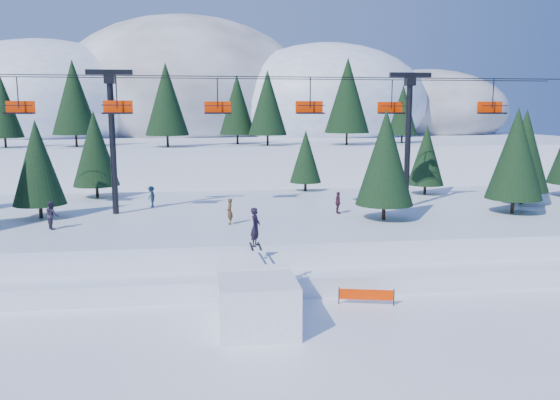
{
  "coord_description": "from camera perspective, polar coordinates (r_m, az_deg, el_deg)",
  "views": [
    {
      "loc": [
        -2.26,
        -22.38,
        9.8
      ],
      "look_at": [
        1.5,
        6.0,
        5.2
      ],
      "focal_mm": 35.0,
      "sensor_mm": 36.0,
      "label": 1
    }
  ],
  "objects": [
    {
      "name": "mid_shelf",
      "position": [
        41.33,
        -4.25,
        -2.84
      ],
      "size": [
        70.0,
        22.0,
        2.5
      ],
      "primitive_type": "cube",
      "color": "white",
      "rests_on": "ground"
    },
    {
      "name": "mountain_ridge",
      "position": [
        95.75,
        -9.36,
        8.91
      ],
      "size": [
        119.0,
        60.58,
        26.46
      ],
      "color": "white",
      "rests_on": "ground"
    },
    {
      "name": "berm",
      "position": [
        31.83,
        -3.18,
        -7.78
      ],
      "size": [
        70.0,
        6.0,
        1.1
      ],
      "primitive_type": "cube",
      "color": "white",
      "rests_on": "ground"
    },
    {
      "name": "banner_far",
      "position": [
        32.33,
        13.41,
        -7.77
      ],
      "size": [
        2.82,
        0.54,
        0.9
      ],
      "color": "black",
      "rests_on": "ground"
    },
    {
      "name": "chairlift",
      "position": [
        40.64,
        -1.63,
        8.45
      ],
      "size": [
        46.0,
        3.21,
        10.28
      ],
      "color": "black",
      "rests_on": "mid_shelf"
    },
    {
      "name": "jump_kicker",
      "position": [
        25.68,
        -2.47,
        -10.18
      ],
      "size": [
        3.52,
        4.79,
        5.3
      ],
      "color": "white",
      "rests_on": "ground"
    },
    {
      "name": "ground",
      "position": [
        24.53,
        -1.68,
        -14.42
      ],
      "size": [
        160.0,
        160.0,
        0.0
      ],
      "primitive_type": "plane",
      "color": "white",
      "rests_on": "ground"
    },
    {
      "name": "conifer_stand",
      "position": [
        40.95,
        -2.68,
        4.93
      ],
      "size": [
        61.58,
        18.1,
        8.89
      ],
      "color": "black",
      "rests_on": "mid_shelf"
    },
    {
      "name": "distant_skiers",
      "position": [
        39.18,
        -11.58,
        -0.54
      ],
      "size": [
        19.93,
        8.59,
        1.79
      ],
      "color": "#243E4C",
      "rests_on": "mid_shelf"
    },
    {
      "name": "banner_near",
      "position": [
        28.78,
        9.01,
        -9.76
      ],
      "size": [
        2.79,
        0.69,
        0.9
      ],
      "color": "black",
      "rests_on": "ground"
    }
  ]
}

